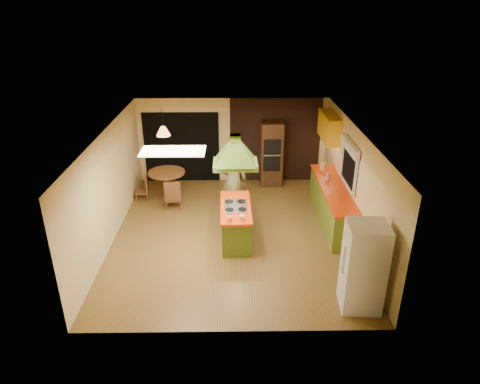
{
  "coord_description": "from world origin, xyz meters",
  "views": [
    {
      "loc": [
        0.04,
        -8.78,
        5.14
      ],
      "look_at": [
        0.17,
        -0.15,
        1.15
      ],
      "focal_mm": 32.0,
      "sensor_mm": 36.0,
      "label": 1
    }
  ],
  "objects_px": {
    "refrigerator": "(363,267)",
    "dining_table": "(167,179)",
    "canister_large": "(323,166)",
    "man": "(233,181)",
    "wall_oven": "(271,154)",
    "kitchen_island": "(236,223)"
  },
  "relations": [
    {
      "from": "refrigerator",
      "to": "dining_table",
      "type": "bearing_deg",
      "value": 134.4
    },
    {
      "from": "dining_table",
      "to": "man",
      "type": "bearing_deg",
      "value": -31.58
    },
    {
      "from": "refrigerator",
      "to": "man",
      "type": "bearing_deg",
      "value": 125.72
    },
    {
      "from": "man",
      "to": "canister_large",
      "type": "distance_m",
      "value": 2.51
    },
    {
      "from": "refrigerator",
      "to": "wall_oven",
      "type": "height_order",
      "value": "wall_oven"
    },
    {
      "from": "man",
      "to": "wall_oven",
      "type": "height_order",
      "value": "man"
    },
    {
      "from": "dining_table",
      "to": "canister_large",
      "type": "distance_m",
      "value": 4.25
    },
    {
      "from": "wall_oven",
      "to": "dining_table",
      "type": "distance_m",
      "value": 3.09
    },
    {
      "from": "wall_oven",
      "to": "dining_table",
      "type": "xyz_separation_m",
      "value": [
        -2.93,
        -0.88,
        -0.42
      ]
    },
    {
      "from": "refrigerator",
      "to": "canister_large",
      "type": "distance_m",
      "value": 4.35
    },
    {
      "from": "man",
      "to": "wall_oven",
      "type": "bearing_deg",
      "value": -123.17
    },
    {
      "from": "refrigerator",
      "to": "wall_oven",
      "type": "distance_m",
      "value": 5.68
    },
    {
      "from": "refrigerator",
      "to": "canister_large",
      "type": "xyz_separation_m",
      "value": [
        0.12,
        4.35,
        0.19
      ]
    },
    {
      "from": "man",
      "to": "canister_large",
      "type": "height_order",
      "value": "man"
    },
    {
      "from": "man",
      "to": "dining_table",
      "type": "xyz_separation_m",
      "value": [
        -1.83,
        1.12,
        -0.42
      ]
    },
    {
      "from": "refrigerator",
      "to": "wall_oven",
      "type": "bearing_deg",
      "value": 105.04
    },
    {
      "from": "wall_oven",
      "to": "kitchen_island",
      "type": "bearing_deg",
      "value": -110.6
    },
    {
      "from": "man",
      "to": "dining_table",
      "type": "height_order",
      "value": "man"
    },
    {
      "from": "refrigerator",
      "to": "dining_table",
      "type": "height_order",
      "value": "refrigerator"
    },
    {
      "from": "wall_oven",
      "to": "man",
      "type": "bearing_deg",
      "value": -121.15
    },
    {
      "from": "kitchen_island",
      "to": "canister_large",
      "type": "bearing_deg",
      "value": 39.1
    },
    {
      "from": "refrigerator",
      "to": "canister_large",
      "type": "relative_size",
      "value": 8.11
    }
  ]
}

